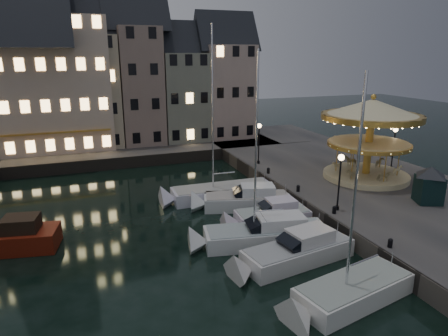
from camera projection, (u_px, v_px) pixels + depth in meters
name	position (u px, v px, depth m)	size (l,w,h in m)	color
ground	(252.00, 248.00, 26.15)	(160.00, 160.00, 0.00)	black
quay_east	(366.00, 187.00, 36.05)	(16.00, 56.00, 1.30)	#474442
quay_north	(98.00, 153.00, 48.51)	(44.00, 12.00, 1.30)	#474442
quaywall_e	(288.00, 198.00, 33.38)	(0.15, 44.00, 1.30)	#47423A
quaywall_n	(120.00, 163.00, 43.78)	(48.00, 0.15, 1.30)	#47423A
streetlamp_b	(340.00, 174.00, 28.34)	(0.44, 0.44, 4.17)	black
streetlamp_c	(259.00, 138.00, 40.50)	(0.44, 0.44, 4.17)	black
streetlamp_d	(394.00, 142.00, 38.42)	(0.44, 0.44, 4.17)	black
bollard_a	(390.00, 243.00, 23.40)	(0.30, 0.30, 0.57)	black
bollard_b	(334.00, 209.00, 28.36)	(0.30, 0.30, 0.57)	black
bollard_c	(298.00, 188.00, 32.86)	(0.30, 0.30, 0.57)	black
bollard_d	(268.00, 170.00, 37.81)	(0.30, 0.30, 0.57)	black
townhouse_nb	(36.00, 89.00, 46.18)	(6.16, 8.00, 13.80)	gray
townhouse_nc	(91.00, 83.00, 48.06)	(6.82, 8.00, 14.80)	tan
townhouse_nd	(139.00, 78.00, 49.84)	(5.50, 8.00, 15.80)	gray
townhouse_ne	(181.00, 89.00, 52.08)	(6.16, 8.00, 12.80)	gray
townhouse_nf	(225.00, 84.00, 53.96)	(6.82, 8.00, 13.80)	tan
hotel_corner	(35.00, 76.00, 45.78)	(17.60, 9.00, 16.80)	beige
motorboat_a	(346.00, 294.00, 20.21)	(7.63, 3.82, 12.62)	silver
motorboat_b	(293.00, 253.00, 24.11)	(8.21, 3.49, 2.15)	silver
motorboat_c	(260.00, 235.00, 26.52)	(9.30, 3.97, 12.30)	silver
motorboat_d	(267.00, 217.00, 29.42)	(6.55, 2.47, 2.15)	silver
motorboat_e	(242.00, 201.00, 32.74)	(8.13, 4.41, 2.15)	silver
motorboat_f	(216.00, 193.00, 34.79)	(9.91, 2.81, 13.19)	silver
red_fishing_boat	(1.00, 240.00, 25.67)	(7.61, 3.79, 5.88)	#67180B
carousel	(371.00, 124.00, 35.15)	(8.68, 8.68, 7.59)	beige
ticket_kiosk	(430.00, 178.00, 30.00)	(2.76, 2.76, 3.23)	black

